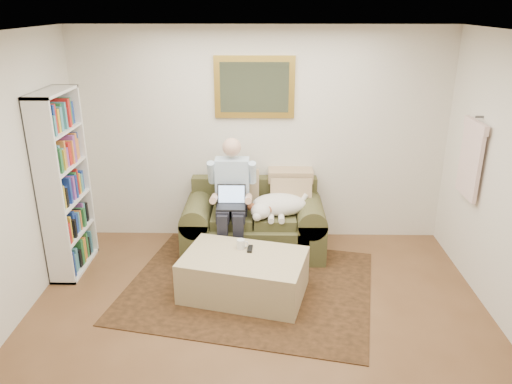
{
  "coord_description": "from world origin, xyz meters",
  "views": [
    {
      "loc": [
        0.06,
        -3.38,
        2.83
      ],
      "look_at": [
        -0.04,
        1.54,
        0.95
      ],
      "focal_mm": 35.0,
      "sensor_mm": 36.0,
      "label": 1
    }
  ],
  "objects_px": {
    "laptop": "(231,201)",
    "coffee_mug": "(241,244)",
    "seated_man": "(232,201)",
    "sleeping_dog": "(279,205)",
    "bookshelf": "(64,184)",
    "sofa": "(254,229)",
    "ottoman": "(244,275)"
  },
  "relations": [
    {
      "from": "sofa",
      "to": "bookshelf",
      "type": "bearing_deg",
      "value": -167.61
    },
    {
      "from": "sleeping_dog",
      "to": "ottoman",
      "type": "xyz_separation_m",
      "value": [
        -0.38,
        -0.9,
        -0.41
      ]
    },
    {
      "from": "seated_man",
      "to": "ottoman",
      "type": "relative_size",
      "value": 1.15
    },
    {
      "from": "sleeping_dog",
      "to": "ottoman",
      "type": "height_order",
      "value": "sleeping_dog"
    },
    {
      "from": "sofa",
      "to": "seated_man",
      "type": "xyz_separation_m",
      "value": [
        -0.25,
        -0.15,
        0.41
      ]
    },
    {
      "from": "sleeping_dog",
      "to": "ottoman",
      "type": "relative_size",
      "value": 0.56
    },
    {
      "from": "sleeping_dog",
      "to": "coffee_mug",
      "type": "height_order",
      "value": "sleeping_dog"
    },
    {
      "from": "coffee_mug",
      "to": "sofa",
      "type": "bearing_deg",
      "value": 81.84
    },
    {
      "from": "sofa",
      "to": "sleeping_dog",
      "type": "xyz_separation_m",
      "value": [
        0.3,
        -0.08,
        0.35
      ]
    },
    {
      "from": "sofa",
      "to": "sleeping_dog",
      "type": "relative_size",
      "value": 2.43
    },
    {
      "from": "seated_man",
      "to": "coffee_mug",
      "type": "relative_size",
      "value": 13.96
    },
    {
      "from": "bookshelf",
      "to": "sleeping_dog",
      "type": "bearing_deg",
      "value": 8.84
    },
    {
      "from": "laptop",
      "to": "coffee_mug",
      "type": "xyz_separation_m",
      "value": [
        0.13,
        -0.6,
        -0.24
      ]
    },
    {
      "from": "laptop",
      "to": "coffee_mug",
      "type": "relative_size",
      "value": 3.22
    },
    {
      "from": "seated_man",
      "to": "coffee_mug",
      "type": "distance_m",
      "value": 0.71
    },
    {
      "from": "laptop",
      "to": "bookshelf",
      "type": "xyz_separation_m",
      "value": [
        -1.78,
        -0.23,
        0.27
      ]
    },
    {
      "from": "seated_man",
      "to": "coffee_mug",
      "type": "xyz_separation_m",
      "value": [
        0.13,
        -0.66,
        -0.21
      ]
    },
    {
      "from": "laptop",
      "to": "bookshelf",
      "type": "bearing_deg",
      "value": -172.67
    },
    {
      "from": "seated_man",
      "to": "sleeping_dog",
      "type": "xyz_separation_m",
      "value": [
        0.55,
        0.07,
        -0.06
      ]
    },
    {
      "from": "coffee_mug",
      "to": "sleeping_dog",
      "type": "bearing_deg",
      "value": 60.42
    },
    {
      "from": "ottoman",
      "to": "bookshelf",
      "type": "xyz_separation_m",
      "value": [
        -1.95,
        0.54,
        0.78
      ]
    },
    {
      "from": "seated_man",
      "to": "bookshelf",
      "type": "bearing_deg",
      "value": -170.64
    },
    {
      "from": "sofa",
      "to": "bookshelf",
      "type": "xyz_separation_m",
      "value": [
        -2.03,
        -0.45,
        0.71
      ]
    },
    {
      "from": "sleeping_dog",
      "to": "bookshelf",
      "type": "xyz_separation_m",
      "value": [
        -2.33,
        -0.36,
        0.37
      ]
    },
    {
      "from": "laptop",
      "to": "bookshelf",
      "type": "distance_m",
      "value": 1.81
    },
    {
      "from": "sleeping_dog",
      "to": "bookshelf",
      "type": "relative_size",
      "value": 0.34
    },
    {
      "from": "sofa",
      "to": "ottoman",
      "type": "xyz_separation_m",
      "value": [
        -0.08,
        -0.98,
        -0.07
      ]
    },
    {
      "from": "sofa",
      "to": "sleeping_dog",
      "type": "height_order",
      "value": "sofa"
    },
    {
      "from": "seated_man",
      "to": "ottoman",
      "type": "bearing_deg",
      "value": -78.37
    },
    {
      "from": "sleeping_dog",
      "to": "bookshelf",
      "type": "height_order",
      "value": "bookshelf"
    },
    {
      "from": "sleeping_dog",
      "to": "coffee_mug",
      "type": "xyz_separation_m",
      "value": [
        -0.41,
        -0.73,
        -0.14
      ]
    },
    {
      "from": "laptop",
      "to": "seated_man",
      "type": "bearing_deg",
      "value": 90.0
    }
  ]
}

